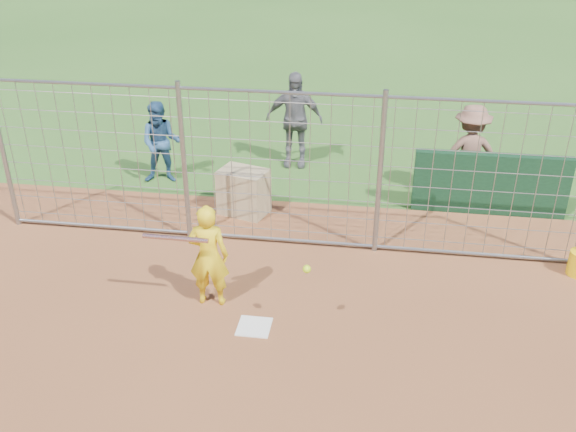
% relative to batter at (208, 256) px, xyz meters
% --- Properties ---
extents(ground, '(100.00, 100.00, 0.00)m').
position_rel_batter_xyz_m(ground, '(0.70, -0.28, -0.75)').
color(ground, '#2D591E').
rests_on(ground, ground).
extents(home_plate, '(0.43, 0.43, 0.02)m').
position_rel_batter_xyz_m(home_plate, '(0.70, -0.48, -0.74)').
color(home_plate, silver).
rests_on(home_plate, ground).
extents(dugout_wall, '(2.60, 0.20, 1.10)m').
position_rel_batter_xyz_m(dugout_wall, '(4.10, 3.32, -0.20)').
color(dugout_wall, '#11381E').
rests_on(dugout_wall, ground).
extents(batter, '(0.56, 0.39, 1.49)m').
position_rel_batter_xyz_m(batter, '(0.00, 0.00, 0.00)').
color(batter, yellow).
rests_on(batter, ground).
extents(bystander_a, '(0.86, 0.72, 1.58)m').
position_rel_batter_xyz_m(bystander_a, '(-1.90, 3.77, 0.05)').
color(bystander_a, navy).
rests_on(bystander_a, ground).
extents(bystander_b, '(1.14, 0.49, 1.93)m').
position_rel_batter_xyz_m(bystander_b, '(0.47, 4.95, 0.22)').
color(bystander_b, slate).
rests_on(bystander_b, ground).
extents(bystander_c, '(1.22, 0.81, 1.77)m').
position_rel_batter_xyz_m(bystander_c, '(3.76, 3.85, 0.14)').
color(bystander_c, brown).
rests_on(bystander_c, ground).
extents(equipment_bin, '(0.92, 0.76, 0.80)m').
position_rel_batter_xyz_m(equipment_bin, '(-0.10, 2.70, -0.35)').
color(equipment_bin, tan).
rests_on(equipment_bin, ground).
extents(equipment_in_play, '(2.20, 0.31, 0.25)m').
position_rel_batter_xyz_m(equipment_in_play, '(0.08, -0.34, 0.36)').
color(equipment_in_play, silver).
rests_on(equipment_in_play, ground).
extents(backstop_fence, '(9.08, 0.08, 2.60)m').
position_rel_batter_xyz_m(backstop_fence, '(0.70, 1.72, 0.51)').
color(backstop_fence, gray).
rests_on(backstop_fence, ground).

